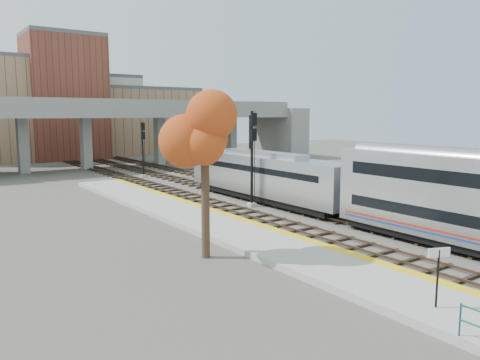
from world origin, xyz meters
TOP-DOWN VIEW (x-y plane):
  - ground at (0.00, 0.00)m, footprint 160.00×160.00m
  - platform at (-7.25, 0.00)m, footprint 4.50×60.00m
  - yellow_strip at (-5.35, 0.00)m, footprint 0.70×60.00m
  - tracks at (0.93, 12.50)m, footprint 10.70×95.00m
  - overpass at (4.92, 45.00)m, footprint 54.00×12.00m
  - buildings_far at (1.26, 66.57)m, footprint 43.00×21.00m
  - parking_lot at (14.00, 28.00)m, footprint 14.00×18.00m
  - locomotive at (1.00, 11.65)m, footprint 3.02×19.05m
  - signal_mast_near at (-1.10, 10.54)m, footprint 0.60×0.64m
  - signal_mast_mid at (3.00, 16.41)m, footprint 0.60×0.64m
  - signal_mast_far at (-1.10, 32.41)m, footprint 0.60×0.64m
  - station_sign at (-7.95, -10.25)m, footprint 0.85×0.39m
  - tree at (-11.25, 0.88)m, footprint 3.60×3.60m
  - car_a at (10.92, 23.13)m, footprint 2.15×3.40m
  - car_b at (14.51, 29.66)m, footprint 3.02×4.10m
  - car_c at (16.46, 30.69)m, footprint 1.82×4.20m

SIDE VIEW (x-z plane):
  - ground at x=0.00m, z-range 0.00..0.00m
  - parking_lot at x=14.00m, z-range 0.00..0.04m
  - tracks at x=0.93m, z-range -0.05..0.20m
  - platform at x=-7.25m, z-range 0.00..0.35m
  - yellow_strip at x=-5.35m, z-range 0.35..0.36m
  - car_a at x=10.92m, z-range 0.04..1.12m
  - car_c at x=16.46m, z-range 0.04..1.24m
  - car_b at x=14.51m, z-range 0.04..1.33m
  - station_sign at x=-7.95m, z-range 0.84..3.12m
  - locomotive at x=1.00m, z-range 0.23..4.33m
  - signal_mast_far at x=-1.10m, z-range -0.11..6.47m
  - signal_mast_mid at x=3.00m, z-range 0.03..7.42m
  - signal_mast_near at x=-1.10m, z-range 0.09..7.84m
  - overpass at x=4.92m, z-range 1.06..10.56m
  - tree at x=-11.25m, z-range 2.18..11.19m
  - buildings_far at x=1.26m, z-range -2.42..18.18m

